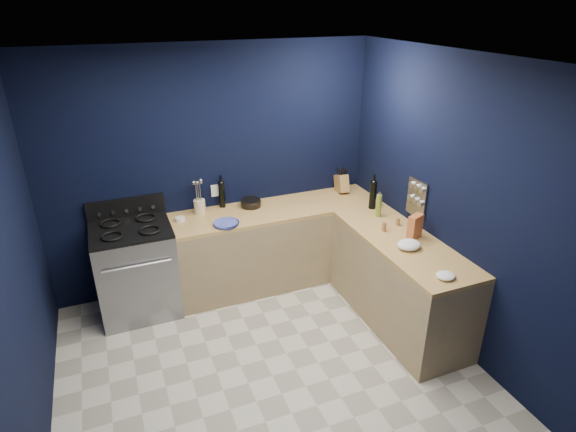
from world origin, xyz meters
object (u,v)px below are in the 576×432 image
gas_range (137,271)px  knife_block (342,183)px  plate_stack (226,224)px  crouton_bag (415,227)px  utensil_crock (200,207)px

gas_range → knife_block: (2.39, 0.17, 0.54)m
plate_stack → crouton_bag: bearing=-30.6°
knife_block → crouton_bag: size_ratio=0.88×
utensil_crock → crouton_bag: 2.20m
utensil_crock → knife_block: knife_block is taller
plate_stack → utensil_crock: 0.42m
gas_range → crouton_bag: size_ratio=3.94×
plate_stack → utensil_crock: size_ratio=1.63×
gas_range → plate_stack: size_ratio=3.75×
plate_stack → utensil_crock: utensil_crock is taller
utensil_crock → knife_block: size_ratio=0.73×
utensil_crock → knife_block: 1.67m
gas_range → plate_stack: bearing=-11.6°
knife_block → crouton_bag: bearing=-81.1°
plate_stack → crouton_bag: crouton_bag is taller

